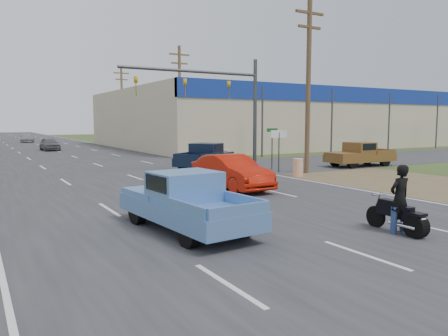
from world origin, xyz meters
TOP-DOWN VIEW (x-y plane):
  - ground at (0.00, 0.00)m, footprint 200.00×200.00m
  - main_road at (0.00, 40.00)m, footprint 15.00×180.00m
  - cross_road at (0.00, 18.00)m, footprint 120.00×10.00m
  - dirt_verge at (11.00, 10.00)m, footprint 8.00×18.00m
  - big_box_store at (32.00, 39.93)m, footprint 50.00×28.10m
  - utility_pole_1 at (9.50, 13.00)m, footprint 2.00×0.28m
  - utility_pole_2 at (9.50, 31.00)m, footprint 2.00×0.28m
  - utility_pole_3 at (9.50, 49.00)m, footprint 2.00×0.28m
  - tree_3 at (55.00, 70.00)m, footprint 8.40×8.40m
  - tree_5 at (30.00, 95.00)m, footprint 7.98×7.98m
  - barrel_0 at (8.00, 12.00)m, footprint 0.56×0.56m
  - barrel_1 at (8.40, 20.50)m, footprint 0.56×0.56m
  - lane_sign at (8.20, 14.00)m, footprint 1.20×0.08m
  - street_name_sign at (8.80, 15.50)m, footprint 0.80×0.08m
  - signal_mast at (5.82, 17.00)m, footprint 9.12×0.40m
  - red_convertible at (2.42, 9.87)m, footprint 1.79×4.71m
  - motorcycle at (2.36, 0.90)m, footprint 0.61×1.99m
  - rider at (2.36, 0.95)m, footprint 0.66×0.45m
  - blue_pickup at (-2.51, 4.24)m, footprint 2.35×5.13m
  - navy_pickup at (5.38, 17.88)m, footprint 5.19×4.42m
  - brown_pickup at (15.05, 14.11)m, footprint 5.00×2.05m
  - distant_car_grey at (-0.50, 41.89)m, footprint 1.76×4.04m
  - distant_car_silver at (-0.50, 62.74)m, footprint 2.41×4.49m

SIDE VIEW (x-z plane):
  - ground at x=0.00m, z-range 0.00..0.00m
  - dirt_verge at x=11.00m, z-range 0.00..0.01m
  - cross_road at x=0.00m, z-range 0.00..0.02m
  - main_road at x=0.00m, z-range 0.00..0.02m
  - motorcycle at x=2.36m, z-range -0.06..0.95m
  - barrel_0 at x=8.00m, z-range 0.00..1.00m
  - barrel_1 at x=8.40m, z-range 0.00..1.00m
  - distant_car_silver at x=-0.50m, z-range 0.00..1.24m
  - distant_car_grey at x=-0.50m, z-range 0.00..1.35m
  - red_convertible at x=2.42m, z-range 0.00..1.53m
  - brown_pickup at x=15.05m, z-range 0.01..1.65m
  - blue_pickup at x=-2.51m, z-range 0.01..1.66m
  - navy_pickup at x=5.38m, z-range 0.01..1.66m
  - rider at x=2.36m, z-range 0.00..1.78m
  - street_name_sign at x=8.80m, z-range 0.30..2.91m
  - lane_sign at x=8.20m, z-range 0.64..3.16m
  - big_box_store at x=32.00m, z-range 0.01..6.61m
  - signal_mast at x=5.82m, z-range 1.30..8.30m
  - utility_pole_1 at x=9.50m, z-range 0.32..10.32m
  - utility_pole_2 at x=9.50m, z-range 0.32..10.32m
  - utility_pole_3 at x=9.50m, z-range 0.32..10.32m
  - tree_5 at x=30.00m, z-range 0.94..10.82m
  - tree_3 at x=55.00m, z-range 0.99..11.39m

